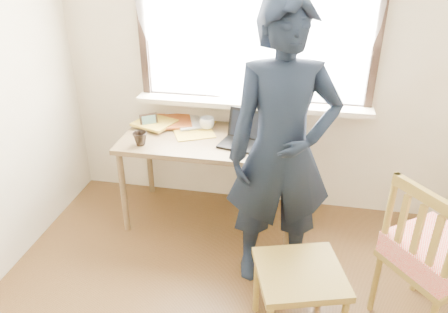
% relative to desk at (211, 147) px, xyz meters
% --- Properties ---
extents(room_shell, '(3.52, 4.02, 2.61)m').
position_rel_desk_xyz_m(room_shell, '(0.45, -1.43, 0.98)').
color(room_shell, beige).
rests_on(room_shell, ground).
extents(desk, '(1.36, 0.68, 0.73)m').
position_rel_desk_xyz_m(desk, '(0.00, 0.00, 0.00)').
color(desk, brown).
rests_on(desk, ground).
extents(laptop, '(0.40, 0.35, 0.23)m').
position_rel_desk_xyz_m(laptop, '(0.28, -0.03, 0.13)').
color(laptop, black).
rests_on(laptop, desk).
extents(mug_white, '(0.16, 0.16, 0.09)m').
position_rel_desk_xyz_m(mug_white, '(-0.07, 0.17, 0.12)').
color(mug_white, white).
rests_on(mug_white, desk).
extents(mug_dark, '(0.15, 0.15, 0.10)m').
position_rel_desk_xyz_m(mug_dark, '(-0.49, -0.21, 0.13)').
color(mug_dark, black).
rests_on(mug_dark, desk).
extents(mouse, '(0.09, 0.06, 0.04)m').
position_rel_desk_xyz_m(mouse, '(0.48, -0.10, 0.09)').
color(mouse, black).
rests_on(mouse, desk).
extents(desk_clutter, '(0.69, 0.53, 0.03)m').
position_rel_desk_xyz_m(desk_clutter, '(-0.32, 0.15, 0.09)').
color(desk_clutter, white).
rests_on(desk_clutter, desk).
extents(book_a, '(0.31, 0.34, 0.03)m').
position_rel_desk_xyz_m(book_a, '(-0.32, 0.17, 0.09)').
color(book_a, white).
rests_on(book_a, desk).
extents(book_b, '(0.24, 0.28, 0.02)m').
position_rel_desk_xyz_m(book_b, '(0.38, 0.25, 0.08)').
color(book_b, white).
rests_on(book_b, desk).
extents(picture_frame, '(0.13, 0.09, 0.11)m').
position_rel_desk_xyz_m(picture_frame, '(-0.53, 0.10, 0.13)').
color(picture_frame, black).
rests_on(picture_frame, desk).
extents(work_chair, '(0.58, 0.57, 0.48)m').
position_rel_desk_xyz_m(work_chair, '(0.73, -1.06, -0.25)').
color(work_chair, olive).
rests_on(work_chair, ground).
extents(side_chair, '(0.63, 0.64, 1.00)m').
position_rel_desk_xyz_m(side_chair, '(1.46, -0.84, -0.13)').
color(side_chair, olive).
rests_on(side_chair, ground).
extents(person, '(0.77, 0.59, 1.87)m').
position_rel_desk_xyz_m(person, '(0.57, -0.54, 0.28)').
color(person, black).
rests_on(person, ground).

